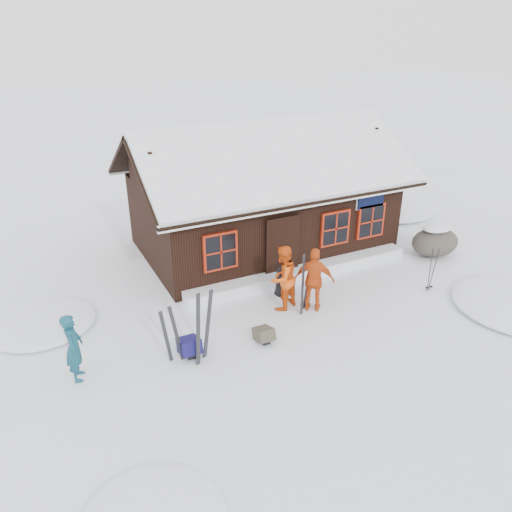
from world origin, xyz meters
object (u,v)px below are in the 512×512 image
object	(u,v)px
skier_orange_left	(283,278)
ski_poles	(432,270)
skier_orange_right	(314,280)
backpack_olive	(264,336)
ski_pair_left	(203,328)
skier_crouched	(280,281)
boulder	(435,241)
backpack_blue	(189,348)
skier_teal	(74,347)

from	to	relation	value
skier_orange_left	ski_poles	distance (m)	4.54
skier_orange_right	ski_poles	bearing A→B (deg)	-150.69
backpack_olive	ski_poles	bearing A→B (deg)	3.13
ski_pair_left	skier_crouched	bearing A→B (deg)	9.80
skier_crouched	ski_pair_left	world-z (taller)	ski_pair_left
boulder	ski_poles	size ratio (longest dim) A/B	1.21
skier_crouched	backpack_blue	bearing A→B (deg)	-170.57
backpack_blue	skier_crouched	bearing A→B (deg)	26.36
skier_crouched	ski_poles	xyz separation A→B (m)	(4.12, -1.70, 0.20)
skier_teal	ski_pair_left	xyz separation A→B (m)	(2.77, -0.60, 0.05)
skier_orange_right	skier_teal	bearing A→B (deg)	39.64
skier_crouched	boulder	distance (m)	6.04
boulder	backpack_olive	bearing A→B (deg)	-165.41
skier_orange_left	ski_poles	xyz separation A→B (m)	(4.41, -1.06, -0.27)
ski_pair_left	backpack_blue	size ratio (longest dim) A/B	2.87
skier_teal	ski_pair_left	distance (m)	2.83
skier_orange_left	ski_pair_left	bearing A→B (deg)	1.97
boulder	ski_pair_left	world-z (taller)	ski_pair_left
ski_poles	skier_crouched	bearing A→B (deg)	157.58
skier_crouched	skier_teal	bearing A→B (deg)	176.56
skier_teal	ski_pair_left	bearing A→B (deg)	-90.74
skier_teal	ski_poles	xyz separation A→B (m)	(9.96, -0.44, -0.16)
ski_pair_left	backpack_olive	world-z (taller)	ski_pair_left
ski_pair_left	backpack_blue	distance (m)	0.80
skier_orange_right	boulder	size ratio (longest dim) A/B	1.08
ski_poles	skier_teal	bearing A→B (deg)	177.47
ski_poles	backpack_blue	world-z (taller)	ski_poles
skier_teal	backpack_olive	bearing A→B (deg)	-86.36
boulder	backpack_blue	size ratio (longest dim) A/B	2.66
skier_teal	skier_orange_left	xyz separation A→B (m)	(5.55, 0.62, 0.11)
skier_orange_right	boulder	bearing A→B (deg)	-129.50
skier_orange_left	backpack_blue	bearing A→B (deg)	-5.00
skier_teal	backpack_olive	xyz separation A→B (m)	(4.34, -0.60, -0.67)
skier_crouched	boulder	xyz separation A→B (m)	(6.04, 0.10, 0.05)
skier_orange_right	ski_pair_left	distance (m)	3.58
skier_orange_right	skier_orange_left	bearing A→B (deg)	4.98
skier_crouched	backpack_olive	distance (m)	2.41
ski_poles	ski_pair_left	bearing A→B (deg)	-178.70
skier_teal	skier_crouched	distance (m)	5.98
boulder	ski_poles	distance (m)	2.64
skier_orange_left	ski_pair_left	size ratio (longest dim) A/B	1.02
ski_poles	boulder	bearing A→B (deg)	43.12
backpack_olive	ski_pair_left	bearing A→B (deg)	-178.55
skier_crouched	ski_pair_left	xyz separation A→B (m)	(-3.07, -1.86, 0.41)
backpack_blue	backpack_olive	size ratio (longest dim) A/B	1.17
skier_crouched	backpack_blue	distance (m)	3.69
skier_orange_right	backpack_olive	bearing A→B (deg)	59.60
skier_orange_left	skier_crouched	distance (m)	0.85
skier_teal	backpack_olive	size ratio (longest dim) A/B	3.00
skier_orange_left	skier_crouched	world-z (taller)	skier_orange_left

